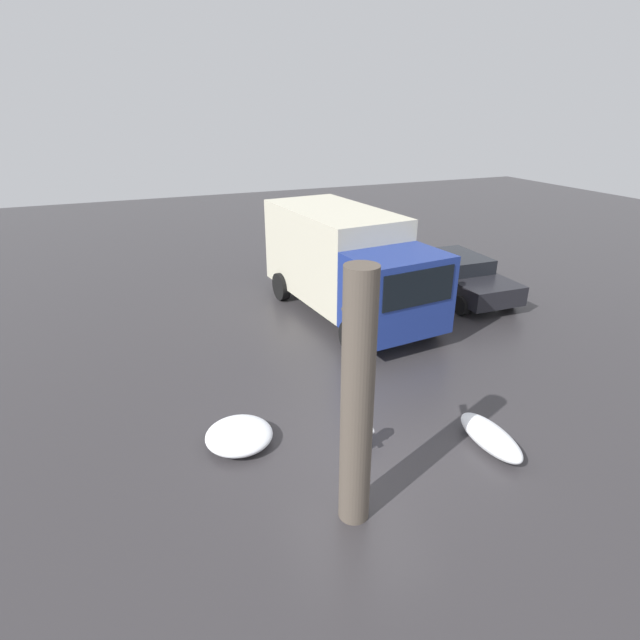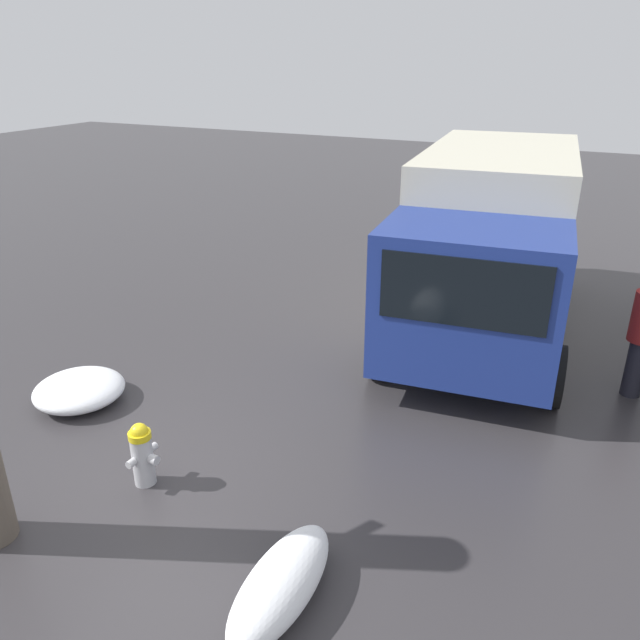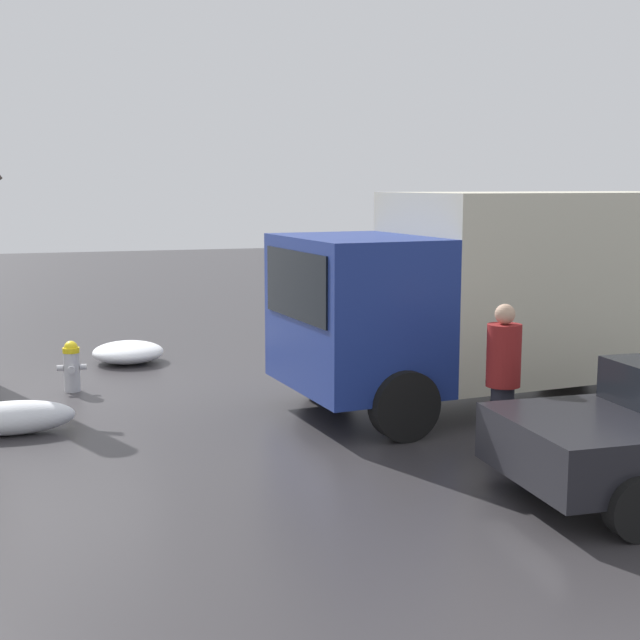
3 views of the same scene
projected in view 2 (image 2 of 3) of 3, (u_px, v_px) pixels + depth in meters
name	position (u px, v px, depth m)	size (l,w,h in m)	color
ground_plane	(146.00, 482.00, 7.30)	(60.00, 60.00, 0.00)	#333033
fire_hydrant	(142.00, 453.00, 7.13)	(0.45, 0.36, 0.80)	#B7B7BC
delivery_truck	(490.00, 237.00, 10.79)	(6.84, 3.27, 3.08)	navy
snow_pile_by_hydrant	(79.00, 390.00, 8.90)	(1.27, 1.27, 0.38)	white
snow_pile_curbside	(281.00, 584.00, 5.63)	(1.58, 0.60, 0.43)	white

